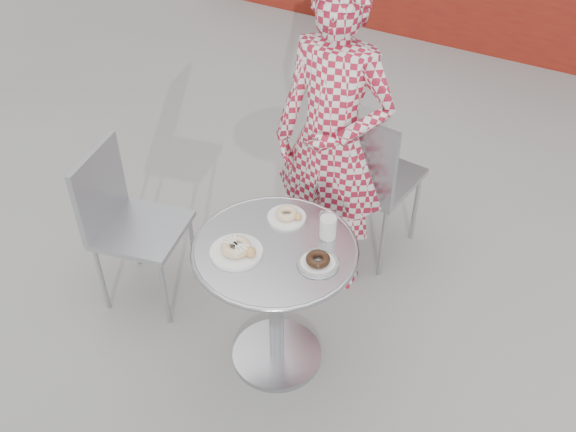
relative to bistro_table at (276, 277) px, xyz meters
The scene contains 9 objects.
ground 0.51m from the bistro_table, 43.59° to the right, with size 60.00×60.00×0.00m, color #999691.
bistro_table is the anchor object (origin of this frame).
chair_far 0.93m from the bistro_table, 88.49° to the left, with size 0.45×0.46×0.88m.
chair_left 0.81m from the bistro_table, behind, with size 0.46×0.46×0.80m.
seated_person 0.69m from the bistro_table, 96.89° to the left, with size 0.57×0.37×1.55m, color maroon.
plate_far 0.26m from the bistro_table, 105.20° to the left, with size 0.16×0.16×0.04m.
plate_near 0.24m from the bistro_table, 136.12° to the right, with size 0.20×0.20×0.05m.
plate_checker 0.26m from the bistro_table, ahead, with size 0.16×0.16×0.04m.
milk_cup 0.31m from the bistro_table, 46.99° to the left, with size 0.07×0.07×0.11m.
Camera 1 is at (0.94, -1.54, 2.35)m, focal length 40.00 mm.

